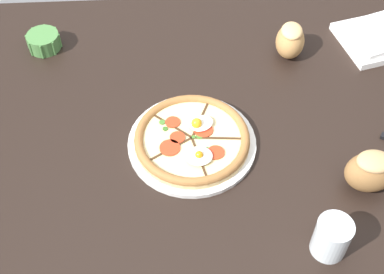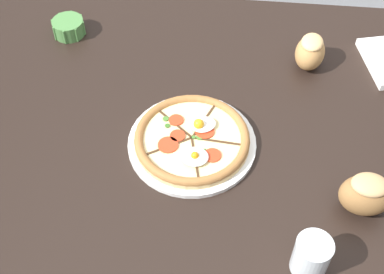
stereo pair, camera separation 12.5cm
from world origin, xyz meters
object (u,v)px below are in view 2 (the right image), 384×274
at_px(dining_table, 201,139).
at_px(bread_piece_mid, 366,194).
at_px(pizza, 192,140).
at_px(bread_piece_near, 310,51).
at_px(ramekin_bowl, 68,27).
at_px(water_glass, 311,257).

bearing_deg(dining_table, bread_piece_mid, -32.47).
relative_size(dining_table, pizza, 4.51).
relative_size(dining_table, bread_piece_mid, 12.26).
bearing_deg(bread_piece_near, bread_piece_mid, -77.42).
bearing_deg(bread_piece_near, ramekin_bowl, 174.68).
xyz_separation_m(bread_piece_near, water_glass, (-0.02, -0.59, -0.01)).
distance_m(pizza, bread_piece_near, 0.42).
xyz_separation_m(pizza, ramekin_bowl, (-0.39, 0.37, 0.01)).
bearing_deg(dining_table, bread_piece_near, 37.58).
bearing_deg(pizza, dining_table, 82.94).
relative_size(pizza, water_glass, 3.31).
relative_size(ramekin_bowl, bread_piece_near, 0.81).
height_order(dining_table, bread_piece_near, bread_piece_near).
height_order(dining_table, water_glass, water_glass).
xyz_separation_m(dining_table, water_glass, (0.25, -0.39, 0.14)).
bearing_deg(dining_table, water_glass, -57.10).
bearing_deg(dining_table, ramekin_bowl, 146.09).
distance_m(pizza, ramekin_bowl, 0.54).
distance_m(dining_table, water_glass, 0.48).
bearing_deg(pizza, bread_piece_mid, -19.49).
bearing_deg(bread_piece_near, dining_table, -142.42).
height_order(pizza, water_glass, water_glass).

